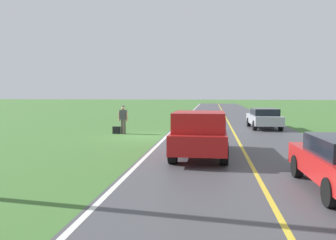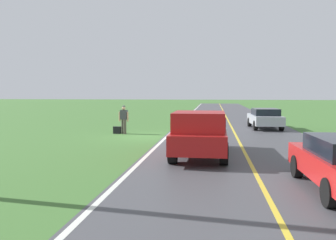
{
  "view_description": "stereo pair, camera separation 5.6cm",
  "coord_description": "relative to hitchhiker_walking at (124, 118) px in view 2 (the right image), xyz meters",
  "views": [
    {
      "loc": [
        -3.74,
        19.8,
        2.55
      ],
      "look_at": [
        -2.08,
        6.38,
        1.48
      ],
      "focal_mm": 37.83,
      "sensor_mm": 36.0,
      "label": 1
    },
    {
      "loc": [
        -3.79,
        19.79,
        2.55
      ],
      "look_at": [
        -2.08,
        6.38,
        1.48
      ],
      "focal_mm": 37.83,
      "sensor_mm": 36.0,
      "label": 2
    }
  ],
  "objects": [
    {
      "name": "suitcase_carried",
      "position": [
        0.43,
        0.04,
        -0.76
      ],
      "size": [
        0.48,
        0.24,
        0.44
      ],
      "primitive_type": "cube",
      "rotation": [
        0.0,
        0.0,
        1.47
      ],
      "color": "black",
      "rests_on": "ground"
    },
    {
      "name": "ground_plane",
      "position": [
        -1.62,
        1.22,
        -0.98
      ],
      "size": [
        200.0,
        200.0,
        0.0
      ],
      "primitive_type": "plane",
      "color": "#427033"
    },
    {
      "name": "road_surface",
      "position": [
        -6.75,
        1.22,
        -0.98
      ],
      "size": [
        8.29,
        120.0,
        0.0
      ],
      "primitive_type": "cube",
      "color": "#47474C",
      "rests_on": "ground"
    },
    {
      "name": "sedan_near_oncoming",
      "position": [
        -9.0,
        -4.28,
        -0.23
      ],
      "size": [
        2.06,
        4.47,
        1.41
      ],
      "color": "#B2B7C1",
      "rests_on": "ground"
    },
    {
      "name": "hitchhiker_walking",
      "position": [
        0.0,
        0.0,
        0.0
      ],
      "size": [
        0.62,
        0.53,
        1.75
      ],
      "color": "#4C473D",
      "rests_on": "ground"
    },
    {
      "name": "pickup_truck_passing",
      "position": [
        -4.91,
        7.22,
        -0.01
      ],
      "size": [
        2.14,
        5.42,
        1.82
      ],
      "color": "#B21919",
      "rests_on": "ground"
    },
    {
      "name": "lane_centre_line",
      "position": [
        -6.75,
        1.22,
        -0.98
      ],
      "size": [
        0.14,
        117.6,
        0.0
      ],
      "primitive_type": "cube",
      "color": "gold",
      "rests_on": "ground"
    },
    {
      "name": "lane_edge_line",
      "position": [
        -2.78,
        1.22,
        -0.98
      ],
      "size": [
        0.16,
        117.6,
        0.0
      ],
      "primitive_type": "cube",
      "color": "silver",
      "rests_on": "ground"
    }
  ]
}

